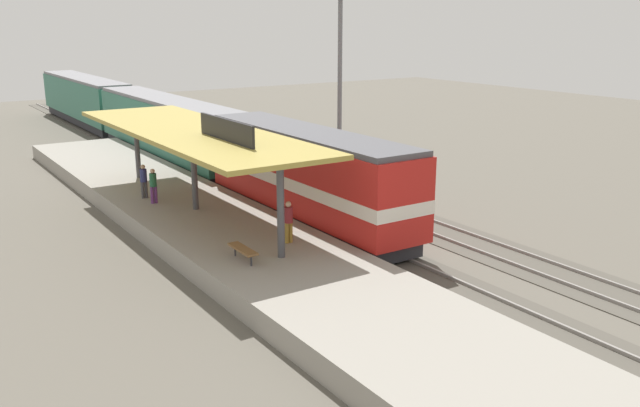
{
  "coord_description": "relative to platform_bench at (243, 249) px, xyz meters",
  "views": [
    {
      "loc": [
        -16.66,
        -28.91,
        9.55
      ],
      "look_at": [
        -1.38,
        -5.77,
        2.0
      ],
      "focal_mm": 38.02,
      "sensor_mm": 36.0,
      "label": 1
    }
  ],
  "objects": [
    {
      "name": "person_walking",
      "position": [
        0.09,
        10.92,
        0.51
      ],
      "size": [
        0.34,
        0.34,
        1.71
      ],
      "color": "#4C4C51",
      "rests_on": "platform"
    },
    {
      "name": "track_far",
      "position": [
        10.6,
        7.59,
        -1.31
      ],
      "size": [
        3.2,
        110.0,
        0.16
      ],
      "color": "#4E4941",
      "rests_on": "ground"
    },
    {
      "name": "passenger_carriage_rear",
      "position": [
        6.0,
        43.82,
        0.97
      ],
      "size": [
        2.9,
        20.0,
        4.24
      ],
      "color": "#28282D",
      "rests_on": "track_near"
    },
    {
      "name": "person_boarding",
      "position": [
        0.14,
        9.7,
        0.51
      ],
      "size": [
        0.34,
        0.34,
        1.71
      ],
      "color": "#663375",
      "rests_on": "platform"
    },
    {
      "name": "track_near",
      "position": [
        6.0,
        7.59,
        -1.31
      ],
      "size": [
        3.2,
        110.0,
        0.16
      ],
      "color": "#4E4941",
      "rests_on": "ground"
    },
    {
      "name": "person_waiting",
      "position": [
        2.51,
        0.89,
        0.51
      ],
      "size": [
        0.34,
        0.34,
        1.71
      ],
      "color": "olive",
      "rests_on": "platform"
    },
    {
      "name": "platform_bench",
      "position": [
        0.0,
        0.0,
        0.0
      ],
      "size": [
        0.44,
        1.7,
        0.5
      ],
      "color": "#333338",
      "rests_on": "platform"
    },
    {
      "name": "platform",
      "position": [
        1.4,
        7.59,
        -0.89
      ],
      "size": [
        6.0,
        44.0,
        0.9
      ],
      "primitive_type": "cube",
      "color": "gray",
      "rests_on": "ground"
    },
    {
      "name": "ground_plane",
      "position": [
        8.0,
        7.59,
        -1.34
      ],
      "size": [
        120.0,
        120.0,
        0.0
      ],
      "primitive_type": "plane",
      "color": "#5B564C"
    },
    {
      "name": "light_mast",
      "position": [
        13.8,
        13.49,
        7.05
      ],
      "size": [
        1.1,
        1.1,
        11.7
      ],
      "color": "slate",
      "rests_on": "ground"
    },
    {
      "name": "passenger_carriage_front",
      "position": [
        6.0,
        23.02,
        0.97
      ],
      "size": [
        2.9,
        20.0,
        4.24
      ],
      "color": "#28282D",
      "rests_on": "track_near"
    },
    {
      "name": "locomotive",
      "position": [
        6.0,
        5.02,
        1.07
      ],
      "size": [
        2.93,
        14.43,
        4.44
      ],
      "color": "#28282D",
      "rests_on": "track_near"
    },
    {
      "name": "station_canopy",
      "position": [
        1.4,
        7.49,
        3.19
      ],
      "size": [
        5.2,
        18.0,
        4.7
      ],
      "color": "#47474C",
      "rests_on": "platform"
    }
  ]
}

